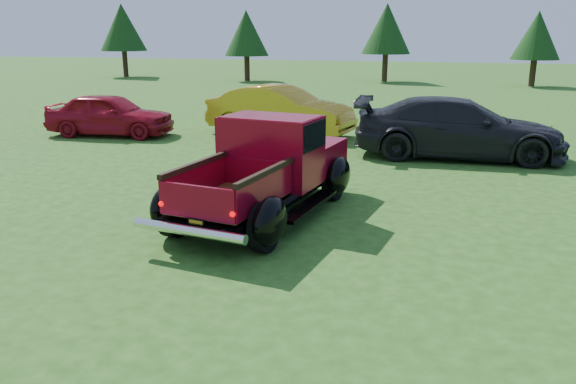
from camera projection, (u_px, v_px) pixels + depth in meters
The scene contains 9 objects.
ground at pixel (315, 256), 8.02m from camera, with size 120.00×120.00×0.00m, color #284B15.
tree_far_west at pixel (123, 27), 40.80m from camera, with size 3.33×3.33×5.20m.
tree_west at pixel (246, 33), 37.23m from camera, with size 2.94×2.94×4.60m.
tree_mid_left at pixel (387, 29), 36.51m from camera, with size 3.20×3.20×5.00m.
tree_mid_right at pixel (537, 36), 33.21m from camera, with size 2.82×2.82×4.40m.
pickup_truck at pixel (271, 166), 9.88m from camera, with size 2.65×4.77×1.70m.
show_car_red at pixel (110, 114), 17.36m from camera, with size 1.56×3.87×1.32m, color maroon.
show_car_yellow at pixel (280, 110), 17.50m from camera, with size 1.60×4.59×1.51m, color gold.
show_car_grey at pixel (458, 128), 14.24m from camera, with size 2.12×5.21×1.51m, color black.
Camera 1 is at (1.77, -7.27, 3.05)m, focal length 35.00 mm.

